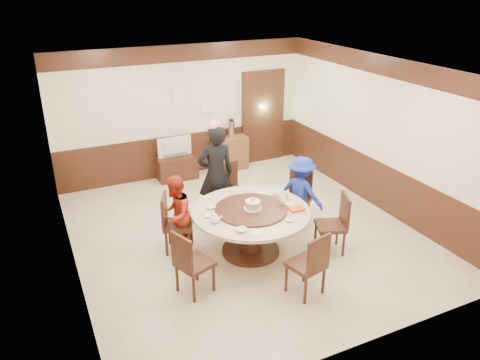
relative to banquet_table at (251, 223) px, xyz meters
name	(u,v)px	position (x,y,z in m)	size (l,w,h in m)	color
room	(244,175)	(0.17, 0.61, 0.55)	(6.00, 6.04, 2.84)	beige
banquet_table	(251,223)	(0.00, 0.00, 0.00)	(1.84, 1.84, 0.78)	#371B11
chair_0	(296,208)	(1.14, 0.50, -0.23)	(0.62, 0.62, 0.97)	#371B11
chair_1	(232,199)	(0.28, 1.32, -0.23)	(0.47, 0.48, 0.97)	#371B11
chair_2	(178,233)	(-1.03, 0.56, -0.23)	(0.59, 0.58, 0.97)	#371B11
chair_3	(194,273)	(-1.17, -0.58, -0.23)	(0.57, 0.57, 0.97)	#371B11
chair_4	(306,274)	(0.22, -1.27, -0.23)	(0.53, 0.54, 0.97)	#371B11
chair_5	(331,234)	(1.18, -0.51, -0.23)	(0.57, 0.57, 0.97)	#371B11
person_standing	(216,174)	(-0.08, 1.22, 0.36)	(0.65, 0.43, 1.79)	black
person_red	(176,215)	(-1.04, 0.54, 0.11)	(0.63, 0.49, 1.29)	#A32715
person_blue	(301,192)	(1.18, 0.42, 0.11)	(0.83, 0.48, 1.29)	#182D9D
birthday_cake	(253,205)	(0.02, -0.01, 0.31)	(0.28, 0.28, 0.19)	white
teapot_left	(215,219)	(-0.66, -0.13, 0.28)	(0.17, 0.15, 0.13)	white
teapot_right	(277,193)	(0.61, 0.28, 0.28)	(0.17, 0.15, 0.13)	white
bowl_0	(211,207)	(-0.53, 0.33, 0.23)	(0.14, 0.14, 0.04)	white
bowl_1	(289,220)	(0.35, -0.56, 0.24)	(0.13, 0.13, 0.04)	white
bowl_2	(242,230)	(-0.41, -0.52, 0.24)	(0.16, 0.16, 0.04)	white
bowl_3	(290,205)	(0.61, -0.14, 0.24)	(0.13, 0.13, 0.04)	white
bowl_4	(209,216)	(-0.67, 0.08, 0.23)	(0.14, 0.14, 0.03)	white
saucer_near	(256,232)	(-0.25, -0.65, 0.22)	(0.18, 0.18, 0.01)	white
saucer_far	(262,192)	(0.45, 0.50, 0.22)	(0.18, 0.18, 0.01)	white
shrimp_platter	(297,210)	(0.61, -0.34, 0.24)	(0.30, 0.20, 0.06)	white
bottle_0	(281,201)	(0.50, -0.07, 0.30)	(0.06, 0.06, 0.16)	white
bottle_1	(287,196)	(0.67, 0.06, 0.30)	(0.06, 0.06, 0.16)	white
tv_stand	(177,168)	(-0.13, 3.34, -0.28)	(0.85, 0.45, 0.50)	#371B11
television	(176,147)	(-0.13, 3.34, 0.18)	(0.75, 0.10, 0.43)	gray
side_cabinet	(230,153)	(1.14, 3.37, -0.16)	(0.80, 0.40, 0.75)	brown
thermos	(231,129)	(1.19, 3.37, 0.41)	(0.15, 0.15, 0.38)	silver
notice_left	(179,97)	(0.07, 3.55, 1.22)	(0.25, 0.00, 0.35)	white
notice_right	(208,107)	(0.72, 3.55, 0.92)	(0.30, 0.00, 0.22)	white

